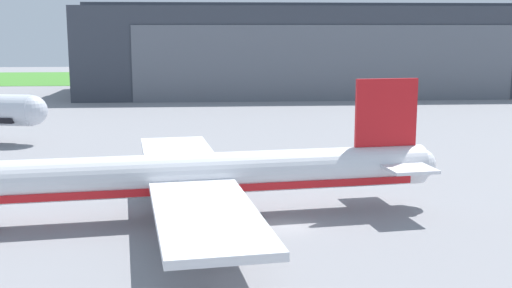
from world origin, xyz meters
The scene contains 4 objects.
ground_plane centered at (0.00, 0.00, 0.00)m, with size 440.00×440.00×0.00m, color gray.
grass_field_strip centered at (0.00, 158.74, 0.04)m, with size 440.00×56.00×0.08m, color #448730.
maintenance_hangar centered at (19.29, 109.41, 10.33)m, with size 109.00×40.61×21.58m.
airliner_near_left centered at (-8.32, 2.75, 3.67)m, with size 45.45×39.67×11.45m.
Camera 1 is at (-6.07, -49.62, 15.76)m, focal length 45.43 mm.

